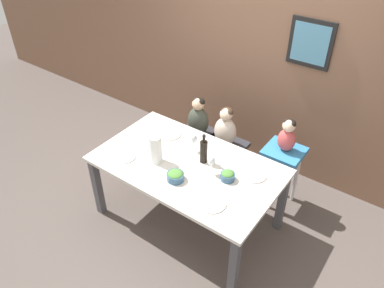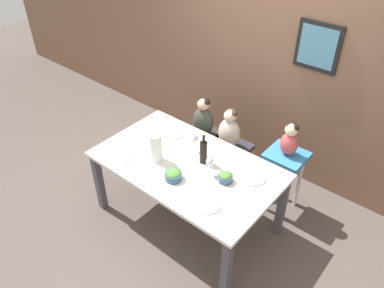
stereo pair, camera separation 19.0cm
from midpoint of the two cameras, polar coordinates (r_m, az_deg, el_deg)
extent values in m
plane|color=#564C47|center=(3.96, -2.06, -11.30)|extent=(14.00, 14.00, 0.00)
cube|color=brown|center=(4.13, 9.48, 13.53)|extent=(10.00, 0.06, 2.70)
cube|color=black|center=(3.84, 16.24, 14.48)|extent=(0.43, 0.02, 0.47)
cube|color=teal|center=(3.82, 16.16, 14.43)|extent=(0.35, 0.00, 0.38)
cube|color=silver|center=(3.46, -2.32, -3.27)|extent=(1.72, 1.01, 0.03)
cube|color=#4C4C51|center=(3.93, -15.59, -6.30)|extent=(0.07, 0.07, 0.70)
cube|color=#4C4C51|center=(3.17, 4.64, -18.16)|extent=(0.07, 0.07, 0.70)
cube|color=#4C4C51|center=(4.37, -6.88, 0.03)|extent=(0.07, 0.07, 0.70)
cube|color=#4C4C51|center=(3.71, 12.09, -8.63)|extent=(0.07, 0.07, 0.70)
cylinder|color=silver|center=(4.42, -3.14, -1.47)|extent=(0.04, 0.04, 0.43)
cylinder|color=silver|center=(4.27, 0.11, -2.98)|extent=(0.04, 0.04, 0.43)
cylinder|color=silver|center=(4.62, -0.75, 0.45)|extent=(0.04, 0.04, 0.43)
cylinder|color=silver|center=(4.47, 2.43, -0.93)|extent=(0.04, 0.04, 0.43)
cube|color=#2D2D33|center=(4.30, -0.35, 1.31)|extent=(0.44, 0.41, 0.05)
cylinder|color=silver|center=(4.25, 0.62, -3.22)|extent=(0.04, 0.04, 0.43)
cylinder|color=silver|center=(4.13, 4.14, -4.82)|extent=(0.04, 0.04, 0.43)
cylinder|color=silver|center=(4.46, 2.93, -1.14)|extent=(0.04, 0.04, 0.43)
cylinder|color=silver|center=(4.33, 6.34, -2.61)|extent=(0.04, 0.04, 0.43)
cube|color=#2D2D33|center=(4.14, 3.63, -0.36)|extent=(0.44, 0.41, 0.05)
cylinder|color=silver|center=(3.93, 9.25, -5.56)|extent=(0.04, 0.04, 0.66)
cylinder|color=silver|center=(3.86, 12.69, -7.04)|extent=(0.04, 0.04, 0.66)
cylinder|color=silver|center=(4.12, 10.99, -3.53)|extent=(0.04, 0.04, 0.66)
cylinder|color=silver|center=(4.05, 14.30, -4.90)|extent=(0.04, 0.04, 0.66)
cube|color=teal|center=(3.76, 12.47, -1.20)|extent=(0.37, 0.35, 0.05)
ellipsoid|color=#3D4238|center=(4.19, -0.36, 3.48)|extent=(0.25, 0.20, 0.34)
sphere|color=#D6AD89|center=(4.07, -0.37, 6.09)|extent=(0.14, 0.14, 0.14)
ellipsoid|color=black|center=(4.07, -0.30, 6.40)|extent=(0.14, 0.13, 0.10)
ellipsoid|color=beige|center=(4.03, 3.74, 1.85)|extent=(0.25, 0.20, 0.34)
sphere|color=beige|center=(3.90, 3.86, 4.52)|extent=(0.14, 0.14, 0.14)
ellipsoid|color=#473323|center=(3.90, 3.94, 4.83)|extent=(0.14, 0.13, 0.10)
ellipsoid|color=#C64C4C|center=(3.68, 12.76, 0.57)|extent=(0.18, 0.14, 0.24)
sphere|color=beige|center=(3.59, 13.11, 2.70)|extent=(0.13, 0.13, 0.13)
ellipsoid|color=black|center=(3.58, 13.20, 3.01)|extent=(0.12, 0.12, 0.09)
cylinder|color=black|center=(3.40, 0.19, -1.24)|extent=(0.07, 0.07, 0.22)
cylinder|color=black|center=(3.31, 0.19, 0.79)|extent=(0.03, 0.03, 0.07)
cylinder|color=black|center=(3.30, 0.19, 1.17)|extent=(0.03, 0.03, 0.02)
cylinder|color=white|center=(3.42, -7.14, -0.83)|extent=(0.11, 0.11, 0.28)
cylinder|color=white|center=(3.35, 1.27, -4.46)|extent=(0.06, 0.06, 0.00)
cylinder|color=white|center=(3.32, 1.28, -3.86)|extent=(0.01, 0.01, 0.09)
ellipsoid|color=white|center=(3.26, 1.30, -2.64)|extent=(0.07, 0.07, 0.09)
cylinder|color=white|center=(3.60, -1.28, -0.96)|extent=(0.06, 0.06, 0.00)
cylinder|color=white|center=(3.58, -1.29, -0.38)|extent=(0.01, 0.01, 0.09)
ellipsoid|color=white|center=(3.52, -1.31, 0.81)|extent=(0.07, 0.07, 0.09)
cylinder|color=#335675|center=(3.27, -4.21, -5.04)|extent=(0.16, 0.16, 0.07)
ellipsoid|color=#4C8438|center=(3.25, -4.24, -4.61)|extent=(0.13, 0.13, 0.05)
cylinder|color=#335675|center=(3.27, 3.79, -5.01)|extent=(0.13, 0.13, 0.07)
ellipsoid|color=#4C8438|center=(3.25, 3.81, -4.58)|extent=(0.11, 0.11, 0.05)
cylinder|color=silver|center=(3.60, -11.87, -1.86)|extent=(0.23, 0.23, 0.01)
cylinder|color=silver|center=(3.83, -4.82, 1.51)|extent=(0.23, 0.23, 0.01)
cylinder|color=silver|center=(3.36, 7.79, -4.64)|extent=(0.23, 0.23, 0.01)
cylinder|color=silver|center=(3.07, 1.26, -9.06)|extent=(0.23, 0.23, 0.01)
camera|label=1|loc=(0.10, -91.61, -1.20)|focal=35.00mm
camera|label=2|loc=(0.10, 88.39, 1.20)|focal=35.00mm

